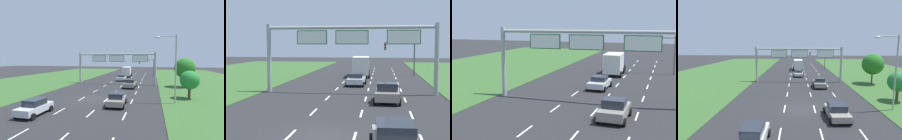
{
  "view_description": "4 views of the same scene",
  "coord_description": "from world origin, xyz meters",
  "views": [
    {
      "loc": [
        7.85,
        -22.56,
        5.58
      ],
      "look_at": [
        -0.05,
        11.41,
        3.35
      ],
      "focal_mm": 28.0,
      "sensor_mm": 36.0,
      "label": 1
    },
    {
      "loc": [
        3.12,
        -15.98,
        4.93
      ],
      "look_at": [
        -0.98,
        13.47,
        2.48
      ],
      "focal_mm": 50.0,
      "sensor_mm": 36.0,
      "label": 2
    },
    {
      "loc": [
        7.46,
        -12.71,
        7.5
      ],
      "look_at": [
        -1.49,
        13.64,
        3.17
      ],
      "focal_mm": 50.0,
      "sensor_mm": 36.0,
      "label": 3
    },
    {
      "loc": [
        -0.37,
        -19.56,
        7.47
      ],
      "look_at": [
        -1.53,
        10.96,
        2.98
      ],
      "focal_mm": 28.0,
      "sensor_mm": 36.0,
      "label": 4
    }
  ],
  "objects": [
    {
      "name": "roadside_tree_near",
      "position": [
        12.88,
        3.23,
        2.64
      ],
      "size": [
        2.6,
        2.6,
        3.96
      ],
      "color": "#513823",
      "rests_on": "ground_plane"
    },
    {
      "name": "car_mid_lane",
      "position": [
        -3.55,
        -7.62,
        0.8
      ],
      "size": [
        2.08,
        3.95,
        1.58
      ],
      "rotation": [
        0.0,
        0.0,
        -0.01
      ],
      "color": "silver",
      "rests_on": "ground_plane"
    },
    {
      "name": "street_lamp",
      "position": [
        10.25,
        -0.05,
        5.08
      ],
      "size": [
        2.61,
        0.32,
        8.5
      ],
      "color": "#9EA0A5",
      "rests_on": "ground_plane"
    },
    {
      "name": "box_truck",
      "position": [
        0.04,
        31.73,
        1.66
      ],
      "size": [
        2.87,
        7.29,
        3.06
      ],
      "rotation": [
        0.0,
        0.0,
        0.04
      ],
      "color": "navy",
      "rests_on": "ground_plane"
    },
    {
      "name": "lane_dashes_inner_right",
      "position": [
        1.75,
        15.0,
        0.0
      ],
      "size": [
        0.14,
        68.4,
        0.01
      ],
      "color": "white",
      "rests_on": "ground_plane"
    },
    {
      "name": "car_near_red",
      "position": [
        0.17,
        21.23,
        0.73
      ],
      "size": [
        2.27,
        4.27,
        1.45
      ],
      "rotation": [
        0.0,
        0.0,
        -0.04
      ],
      "color": "silver",
      "rests_on": "ground_plane"
    },
    {
      "name": "ground_plane",
      "position": [
        0.0,
        0.0,
        0.0
      ],
      "size": [
        200.0,
        200.0,
        0.0
      ],
      "primitive_type": "plane",
      "color": "#262628"
    },
    {
      "name": "grass_verge_left",
      "position": [
        -21.0,
        10.0,
        0.03
      ],
      "size": [
        24.0,
        120.0,
        0.06
      ],
      "primitive_type": "cube",
      "color": "#335B28",
      "rests_on": "ground_plane"
    },
    {
      "name": "traffic_light_mast",
      "position": [
        6.27,
        33.62,
        3.87
      ],
      "size": [
        4.76,
        0.49,
        5.6
      ],
      "color": "#47494F",
      "rests_on": "ground_plane"
    },
    {
      "name": "roadside_tree_mid",
      "position": [
        13.93,
        13.57,
        3.78
      ],
      "size": [
        3.91,
        3.91,
        5.75
      ],
      "color": "#513823",
      "rests_on": "ground_plane"
    },
    {
      "name": "lane_dashes_inner_left",
      "position": [
        -1.75,
        15.0,
        0.0
      ],
      "size": [
        0.14,
        68.4,
        0.01
      ],
      "color": "white",
      "rests_on": "ground_plane"
    },
    {
      "name": "lane_dashes_slip",
      "position": [
        5.25,
        15.0,
        0.0
      ],
      "size": [
        0.14,
        68.4,
        0.01
      ],
      "color": "white",
      "rests_on": "ground_plane"
    },
    {
      "name": "car_lead_silver",
      "position": [
        3.74,
        -2.47,
        0.79
      ],
      "size": [
        2.32,
        4.01,
        1.56
      ],
      "rotation": [
        0.0,
        0.0,
        0.05
      ],
      "color": "gray",
      "rests_on": "ground_plane"
    },
    {
      "name": "sign_gantry",
      "position": [
        0.17,
        14.97,
        4.97
      ],
      "size": [
        17.24,
        0.44,
        7.0
      ],
      "color": "#9EA0A5",
      "rests_on": "ground_plane"
    },
    {
      "name": "car_far_ahead",
      "position": [
        3.66,
        10.55,
        0.81
      ],
      "size": [
        2.31,
        3.98,
        1.68
      ],
      "rotation": [
        0.0,
        0.0,
        -0.03
      ],
      "color": "gray",
      "rests_on": "ground_plane"
    }
  ]
}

